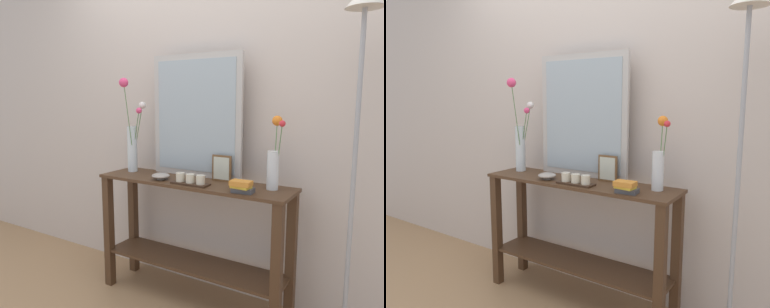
% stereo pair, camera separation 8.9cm
% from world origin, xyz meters
% --- Properties ---
extents(ground_plane, '(7.00, 6.00, 0.02)m').
position_xyz_m(ground_plane, '(0.00, 0.00, -0.01)').
color(ground_plane, '#A87F56').
extents(wall_back, '(6.40, 0.08, 2.70)m').
position_xyz_m(wall_back, '(0.00, 0.29, 1.35)').
color(wall_back, beige).
rests_on(wall_back, ground).
extents(console_table, '(1.33, 0.34, 0.83)m').
position_xyz_m(console_table, '(0.00, 0.00, 0.51)').
color(console_table, '#472D1C').
rests_on(console_table, ground).
extents(mirror_leaning, '(0.68, 0.03, 0.82)m').
position_xyz_m(mirror_leaning, '(-0.06, 0.14, 1.24)').
color(mirror_leaning, '#B7B2AD').
rests_on(mirror_leaning, console_table).
extents(tall_vase_left, '(0.13, 0.22, 0.67)m').
position_xyz_m(tall_vase_left, '(-0.53, 0.03, 1.08)').
color(tall_vase_left, silver).
rests_on(tall_vase_left, console_table).
extents(vase_right, '(0.11, 0.13, 0.43)m').
position_xyz_m(vase_right, '(0.52, 0.06, 1.00)').
color(vase_right, silver).
rests_on(vase_right, console_table).
extents(candle_tray, '(0.24, 0.09, 0.07)m').
position_xyz_m(candle_tray, '(0.05, -0.09, 0.86)').
color(candle_tray, '#382316').
rests_on(candle_tray, console_table).
extents(picture_frame_small, '(0.13, 0.01, 0.17)m').
position_xyz_m(picture_frame_small, '(0.17, 0.09, 0.91)').
color(picture_frame_small, brown).
rests_on(picture_frame_small, console_table).
extents(decorative_bowl, '(0.12, 0.12, 0.04)m').
position_xyz_m(decorative_bowl, '(-0.20, -0.07, 0.85)').
color(decorative_bowl, '#9E9389').
rests_on(decorative_bowl, console_table).
extents(book_stack, '(0.13, 0.10, 0.07)m').
position_xyz_m(book_stack, '(0.40, -0.11, 0.86)').
color(book_stack, '#424247').
rests_on(book_stack, console_table).
extents(floor_lamp, '(0.24, 0.24, 1.88)m').
position_xyz_m(floor_lamp, '(0.97, -0.02, 1.27)').
color(floor_lamp, '#9E9EA3').
rests_on(floor_lamp, ground).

